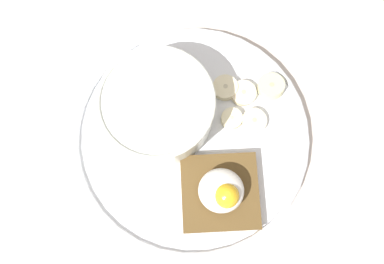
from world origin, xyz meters
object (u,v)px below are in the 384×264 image
banana_slice_left (243,93)px  poached_egg (222,192)px  toast_slice (220,192)px  banana_slice_back (232,119)px  banana_slice_front (254,121)px  oatmeal_bowl (158,108)px  banana_slice_right (225,88)px  banana_slice_inner (271,86)px

banana_slice_left → poached_egg: bearing=80.4°
toast_slice → poached_egg: poached_egg is taller
poached_egg → banana_slice_back: poached_egg is taller
banana_slice_front → banana_slice_back: size_ratio=1.10×
poached_egg → oatmeal_bowl: bearing=-49.2°
banana_slice_right → banana_slice_inner: 6.02cm
poached_egg → banana_slice_back: (-0.90, -9.78, -2.78)cm
banana_slice_left → banana_slice_right: size_ratio=1.22×
banana_slice_front → banana_slice_left: same height
banana_slice_back → banana_slice_inner: bearing=-136.3°
toast_slice → banana_slice_right: size_ratio=2.75×
oatmeal_bowl → banana_slice_front: (-12.35, 0.19, -2.44)cm
toast_slice → banana_slice_right: bearing=-90.0°
poached_egg → banana_slice_front: 10.81cm
poached_egg → banana_slice_inner: 15.87cm
oatmeal_bowl → banana_slice_front: bearing=179.1°
banana_slice_left → banana_slice_inner: banana_slice_inner is taller
oatmeal_bowl → banana_slice_right: bearing=-154.2°
oatmeal_bowl → poached_egg: (-8.54, 9.91, 0.38)cm
banana_slice_back → toast_slice: bearing=83.9°
oatmeal_bowl → toast_slice: (-8.41, 9.77, -2.12)cm
oatmeal_bowl → banana_slice_right: (-8.40, -4.06, -2.37)cm
banana_slice_left → banana_slice_back: (1.36, 3.61, 0.04)cm
banana_slice_back → banana_slice_right: bearing=-76.0°
oatmeal_bowl → banana_slice_right: size_ratio=3.73×
banana_slice_front → banana_slice_right: size_ratio=1.11×
toast_slice → banana_slice_front: (-3.94, -9.58, -0.32)cm
banana_slice_right → banana_slice_inner: (-6.00, -0.55, 0.16)cm
poached_egg → banana_slice_right: size_ratio=1.42×
toast_slice → banana_slice_inner: banana_slice_inner is taller
banana_slice_front → banana_slice_back: 2.90cm
oatmeal_bowl → banana_slice_front: size_ratio=3.35×
oatmeal_bowl → banana_slice_inner: size_ratio=3.00×
banana_slice_left → banana_slice_right: bearing=-13.3°
oatmeal_bowl → banana_slice_inner: oatmeal_bowl is taller
banana_slice_inner → banana_slice_right: bearing=5.3°
banana_slice_left → oatmeal_bowl: bearing=17.9°
banana_slice_right → banana_slice_front: bearing=132.9°
oatmeal_bowl → banana_slice_right: oatmeal_bowl is taller
banana_slice_left → banana_slice_right: 2.47cm
banana_slice_inner → toast_slice: bearing=67.4°
banana_slice_back → banana_slice_right: same height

